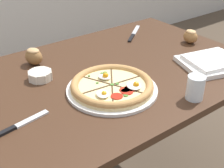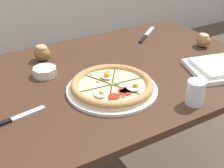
{
  "view_description": "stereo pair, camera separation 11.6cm",
  "coord_description": "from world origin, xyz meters",
  "px_view_note": "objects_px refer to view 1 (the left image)",
  "views": [
    {
      "loc": [
        -0.69,
        -0.93,
        1.35
      ],
      "look_at": [
        -0.08,
        -0.13,
        0.77
      ],
      "focal_mm": 50.0,
      "sensor_mm": 36.0,
      "label": 1
    },
    {
      "loc": [
        -0.6,
        -1.0,
        1.35
      ],
      "look_at": [
        -0.08,
        -0.13,
        0.77
      ],
      "focal_mm": 50.0,
      "sensor_mm": 36.0,
      "label": 2
    }
  ],
  "objects_px": {
    "napkin_folded": "(212,62)",
    "knife_spare": "(19,125)",
    "knife_main": "(134,34)",
    "bread_piece_mid": "(191,36)",
    "dining_table": "(109,93)",
    "ramekin_bowl": "(40,75)",
    "pizza": "(112,86)",
    "bread_piece_near": "(34,56)",
    "water_glass": "(195,89)"
  },
  "relations": [
    {
      "from": "ramekin_bowl",
      "to": "bread_piece_mid",
      "type": "relative_size",
      "value": 1.26
    },
    {
      "from": "ramekin_bowl",
      "to": "napkin_folded",
      "type": "xyz_separation_m",
      "value": [
        0.65,
        -0.34,
        -0.0
      ]
    },
    {
      "from": "napkin_folded",
      "to": "water_glass",
      "type": "relative_size",
      "value": 3.5
    },
    {
      "from": "dining_table",
      "to": "knife_main",
      "type": "bearing_deg",
      "value": 36.22
    },
    {
      "from": "bread_piece_mid",
      "to": "knife_main",
      "type": "bearing_deg",
      "value": 119.18
    },
    {
      "from": "ramekin_bowl",
      "to": "water_glass",
      "type": "relative_size",
      "value": 1.12
    },
    {
      "from": "knife_spare",
      "to": "water_glass",
      "type": "xyz_separation_m",
      "value": [
        0.57,
        -0.23,
        0.04
      ]
    },
    {
      "from": "napkin_folded",
      "to": "bread_piece_mid",
      "type": "height_order",
      "value": "bread_piece_mid"
    },
    {
      "from": "knife_main",
      "to": "knife_spare",
      "type": "relative_size",
      "value": 0.99
    },
    {
      "from": "pizza",
      "to": "ramekin_bowl",
      "type": "relative_size",
      "value": 3.44
    },
    {
      "from": "ramekin_bowl",
      "to": "knife_spare",
      "type": "bearing_deg",
      "value": -128.32
    },
    {
      "from": "knife_spare",
      "to": "water_glass",
      "type": "distance_m",
      "value": 0.61
    },
    {
      "from": "bread_piece_near",
      "to": "bread_piece_mid",
      "type": "xyz_separation_m",
      "value": [
        0.73,
        -0.25,
        -0.0
      ]
    },
    {
      "from": "dining_table",
      "to": "ramekin_bowl",
      "type": "height_order",
      "value": "ramekin_bowl"
    },
    {
      "from": "bread_piece_mid",
      "to": "pizza",
      "type": "bearing_deg",
      "value": -166.98
    },
    {
      "from": "napkin_folded",
      "to": "dining_table",
      "type": "bearing_deg",
      "value": 149.87
    },
    {
      "from": "bread_piece_mid",
      "to": "bread_piece_near",
      "type": "bearing_deg",
      "value": 161.25
    },
    {
      "from": "pizza",
      "to": "napkin_folded",
      "type": "height_order",
      "value": "pizza"
    },
    {
      "from": "dining_table",
      "to": "knife_main",
      "type": "distance_m",
      "value": 0.47
    },
    {
      "from": "bread_piece_near",
      "to": "knife_spare",
      "type": "height_order",
      "value": "bread_piece_near"
    },
    {
      "from": "napkin_folded",
      "to": "pizza",
      "type": "bearing_deg",
      "value": 168.92
    },
    {
      "from": "ramekin_bowl",
      "to": "water_glass",
      "type": "distance_m",
      "value": 0.6
    },
    {
      "from": "napkin_folded",
      "to": "knife_spare",
      "type": "distance_m",
      "value": 0.84
    },
    {
      "from": "pizza",
      "to": "bread_piece_mid",
      "type": "relative_size",
      "value": 4.32
    },
    {
      "from": "ramekin_bowl",
      "to": "knife_main",
      "type": "relative_size",
      "value": 0.49
    },
    {
      "from": "dining_table",
      "to": "ramekin_bowl",
      "type": "bearing_deg",
      "value": 156.49
    },
    {
      "from": "dining_table",
      "to": "napkin_folded",
      "type": "xyz_separation_m",
      "value": [
        0.39,
        -0.23,
        0.12
      ]
    },
    {
      "from": "dining_table",
      "to": "knife_main",
      "type": "xyz_separation_m",
      "value": [
        0.37,
        0.27,
        0.11
      ]
    },
    {
      "from": "dining_table",
      "to": "water_glass",
      "type": "xyz_separation_m",
      "value": [
        0.12,
        -0.35,
        0.14
      ]
    },
    {
      "from": "dining_table",
      "to": "pizza",
      "type": "distance_m",
      "value": 0.2
    },
    {
      "from": "dining_table",
      "to": "ramekin_bowl",
      "type": "xyz_separation_m",
      "value": [
        -0.26,
        0.11,
        0.12
      ]
    },
    {
      "from": "pizza",
      "to": "water_glass",
      "type": "distance_m",
      "value": 0.3
    },
    {
      "from": "napkin_folded",
      "to": "knife_spare",
      "type": "height_order",
      "value": "napkin_folded"
    },
    {
      "from": "ramekin_bowl",
      "to": "knife_main",
      "type": "bearing_deg",
      "value": 14.04
    },
    {
      "from": "napkin_folded",
      "to": "bread_piece_mid",
      "type": "distance_m",
      "value": 0.26
    },
    {
      "from": "pizza",
      "to": "napkin_folded",
      "type": "xyz_separation_m",
      "value": [
        0.47,
        -0.09,
        -0.0
      ]
    },
    {
      "from": "pizza",
      "to": "knife_spare",
      "type": "bearing_deg",
      "value": 179.01
    },
    {
      "from": "water_glass",
      "to": "dining_table",
      "type": "bearing_deg",
      "value": 108.88
    },
    {
      "from": "knife_main",
      "to": "ramekin_bowl",
      "type": "bearing_deg",
      "value": 156.1
    },
    {
      "from": "dining_table",
      "to": "knife_main",
      "type": "relative_size",
      "value": 6.28
    },
    {
      "from": "napkin_folded",
      "to": "bread_piece_mid",
      "type": "relative_size",
      "value": 3.95
    },
    {
      "from": "dining_table",
      "to": "bread_piece_near",
      "type": "bearing_deg",
      "value": 130.61
    },
    {
      "from": "bread_piece_near",
      "to": "water_glass",
      "type": "distance_m",
      "value": 0.7
    },
    {
      "from": "knife_main",
      "to": "dining_table",
      "type": "bearing_deg",
      "value": 178.28
    },
    {
      "from": "bread_piece_near",
      "to": "knife_main",
      "type": "height_order",
      "value": "bread_piece_near"
    },
    {
      "from": "bread_piece_mid",
      "to": "water_glass",
      "type": "bearing_deg",
      "value": -137.78
    },
    {
      "from": "pizza",
      "to": "water_glass",
      "type": "height_order",
      "value": "water_glass"
    },
    {
      "from": "dining_table",
      "to": "water_glass",
      "type": "height_order",
      "value": "water_glass"
    },
    {
      "from": "napkin_folded",
      "to": "knife_spare",
      "type": "bearing_deg",
      "value": 173.25
    },
    {
      "from": "knife_spare",
      "to": "water_glass",
      "type": "height_order",
      "value": "water_glass"
    }
  ]
}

